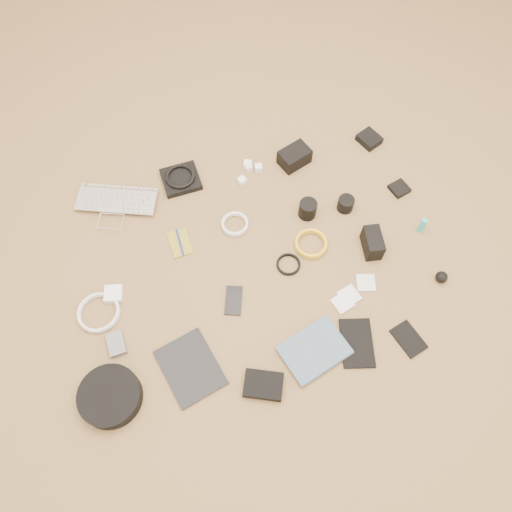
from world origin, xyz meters
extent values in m
cube|color=brown|center=(0.00, 0.00, -0.02)|extent=(4.00, 4.00, 0.04)
imported|color=silver|center=(-0.48, 0.39, 0.01)|extent=(0.39, 0.33, 0.03)
cube|color=black|center=(-0.19, 0.47, 0.01)|extent=(0.16, 0.16, 0.03)
torus|color=black|center=(-0.19, 0.47, 0.04)|extent=(0.13, 0.13, 0.02)
cube|color=white|center=(0.11, 0.46, 0.01)|extent=(0.03, 0.03, 0.03)
cube|color=white|center=(0.15, 0.45, 0.01)|extent=(0.03, 0.03, 0.03)
cube|color=white|center=(0.11, 0.48, 0.02)|extent=(0.04, 0.04, 0.03)
cube|color=white|center=(0.06, 0.40, 0.02)|extent=(0.04, 0.04, 0.03)
cube|color=black|center=(0.31, 0.45, 0.04)|extent=(0.15, 0.13, 0.07)
cube|color=black|center=(0.66, 0.48, 0.02)|extent=(0.11, 0.12, 0.03)
cube|color=olive|center=(-0.25, 0.18, 0.00)|extent=(0.09, 0.13, 0.01)
cylinder|color=#1319A1|center=(-0.25, 0.18, 0.01)|extent=(0.01, 0.12, 0.01)
torus|color=silver|center=(-0.01, 0.20, 0.01)|extent=(0.11, 0.11, 0.01)
cylinder|color=black|center=(0.28, 0.18, 0.04)|extent=(0.07, 0.07, 0.08)
cylinder|color=black|center=(0.44, 0.17, 0.03)|extent=(0.08, 0.08, 0.06)
cube|color=black|center=(0.70, 0.20, 0.01)|extent=(0.09, 0.09, 0.02)
cube|color=white|center=(-0.53, 0.02, 0.01)|extent=(0.08, 0.08, 0.03)
torus|color=silver|center=(-0.59, -0.04, 0.01)|extent=(0.17, 0.17, 0.01)
torus|color=black|center=(0.14, -0.02, 0.00)|extent=(0.11, 0.11, 0.01)
torus|color=gold|center=(0.26, 0.04, 0.01)|extent=(0.16, 0.16, 0.01)
cube|color=black|center=(0.48, -0.03, 0.04)|extent=(0.08, 0.12, 0.09)
cylinder|color=#1BB0B4|center=(0.70, 0.00, 0.04)|extent=(0.03, 0.03, 0.08)
cube|color=slate|center=(-0.54, -0.18, 0.01)|extent=(0.07, 0.09, 0.02)
cube|color=black|center=(-0.30, -0.33, 0.01)|extent=(0.24, 0.28, 0.01)
cube|color=black|center=(-0.10, -0.12, 0.00)|extent=(0.09, 0.13, 0.01)
cube|color=silver|center=(0.30, -0.23, 0.00)|extent=(0.08, 0.08, 0.01)
cube|color=silver|center=(0.33, -0.21, 0.00)|extent=(0.09, 0.09, 0.01)
cube|color=silver|center=(0.41, -0.17, 0.00)|extent=(0.08, 0.08, 0.01)
sphere|color=black|center=(0.69, -0.23, 0.02)|extent=(0.06, 0.06, 0.05)
cylinder|color=black|center=(-0.58, -0.36, 0.03)|extent=(0.27, 0.27, 0.06)
cube|color=black|center=(-0.07, -0.45, 0.02)|extent=(0.16, 0.14, 0.03)
imported|color=#41586E|center=(0.17, -0.46, 0.01)|extent=(0.27, 0.23, 0.02)
cube|color=black|center=(0.30, -0.39, 0.01)|extent=(0.15, 0.20, 0.01)
cube|color=black|center=(0.48, -0.42, 0.01)|extent=(0.11, 0.14, 0.01)
camera|label=1|loc=(-0.19, -0.83, 1.74)|focal=35.00mm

